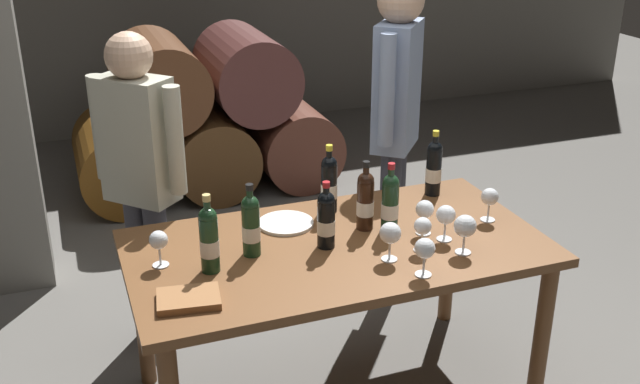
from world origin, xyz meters
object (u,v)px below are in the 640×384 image
Objects in this scene: wine_bottle_3 at (326,219)px; sommelier_presenting at (396,111)px; wine_bottle_4 at (209,239)px; wine_bottle_0 at (251,225)px; wine_bottle_1 at (390,203)px; serving_plate at (286,223)px; dining_table at (337,263)px; tasting_notebook at (189,299)px; wine_glass_7 at (423,228)px; taster_seated_left at (140,168)px; wine_glass_1 at (490,198)px; wine_bottle_2 at (434,167)px; wine_glass_6 at (446,216)px; wine_bottle_5 at (365,200)px; wine_glass_2 at (425,250)px; wine_glass_3 at (425,210)px; wine_bottle_6 at (329,183)px; wine_glass_5 at (465,227)px; wine_glass_0 at (159,241)px; wine_glass_4 at (390,234)px.

sommelier_presenting is (0.67, 0.76, 0.16)m from wine_bottle_3.
wine_bottle_0 is at bearing 22.22° from wine_bottle_4.
serving_plate is (-0.39, 0.21, -0.13)m from wine_bottle_1.
wine_bottle_4 is (-0.18, -0.07, 0.01)m from wine_bottle_0.
tasting_notebook reaches higher than dining_table.
wine_glass_7 is 0.09× the size of taster_seated_left.
wine_bottle_1 is 1.28× the size of serving_plate.
dining_table is at bearing -46.58° from taster_seated_left.
sommelier_presenting is (-0.08, 0.77, 0.18)m from wine_glass_1.
tasting_notebook is at bearing -163.30° from wine_bottle_1.
wine_bottle_1 reaches higher than tasting_notebook.
wine_bottle_2 reaches higher than wine_glass_6.
wine_bottle_5 reaches higher than wine_glass_2.
wine_glass_6 is (0.78, -0.15, -0.02)m from wine_bottle_0.
wine_glass_2 is at bearing -84.14° from wine_bottle_5.
wine_glass_3 reaches higher than serving_plate.
wine_bottle_2 reaches higher than wine_glass_2.
wine_bottle_1 is 0.97× the size of wine_bottle_4.
wine_bottle_4 is 0.50m from serving_plate.
wine_glass_2 is (-0.40, -0.68, -0.03)m from wine_bottle_2.
wine_glass_6 is (0.35, -0.43, -0.03)m from wine_bottle_6.
wine_bottle_2 reaches higher than wine_bottle_0.
wine_bottle_1 is 0.46m from serving_plate.
wine_glass_6 is at bearing -11.08° from wine_bottle_0.
dining_table is 5.57× the size of wine_bottle_5.
taster_seated_left is at bearing 99.59° from tasting_notebook.
wine_glass_0 is at bearing 164.77° from wine_glass_5.
tasting_notebook is at bearing -177.03° from wine_glass_4.
dining_table is 5.99× the size of wine_bottle_3.
wine_glass_1 reaches higher than wine_glass_7.
wine_bottle_5 is at bearing 1.93° from wine_glass_0.
wine_bottle_3 reaches higher than wine_glass_3.
wine_glass_6 is at bearing -102.14° from sommelier_presenting.
wine_glass_0 is 0.61× the size of serving_plate.
serving_plate is (-0.75, -0.08, -0.13)m from wine_bottle_2.
wine_glass_5 is (0.79, -0.28, -0.02)m from wine_bottle_0.
wine_bottle_1 reaches higher than wine_bottle_5.
wine_glass_3 is at bearing -123.17° from wine_bottle_2.
wine_glass_0 is 1.03m from wine_glass_7.
taster_seated_left reaches higher than wine_bottle_1.
wine_bottle_2 is 2.10× the size of wine_glass_1.
wine_glass_7 is at bearing -42.51° from taster_seated_left.
taster_seated_left reaches higher than wine_bottle_3.
wine_bottle_1 is at bearing -28.62° from serving_plate.
wine_bottle_3 is at bearing 29.15° from tasting_notebook.
wine_glass_7 is at bearing -43.90° from serving_plate.
wine_glass_3 is 1.30m from taster_seated_left.
wine_glass_1 is 0.29m from wine_glass_6.
wine_bottle_2 is (0.61, 0.32, 0.23)m from dining_table.
wine_bottle_4 is 1.23m from wine_glass_1.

